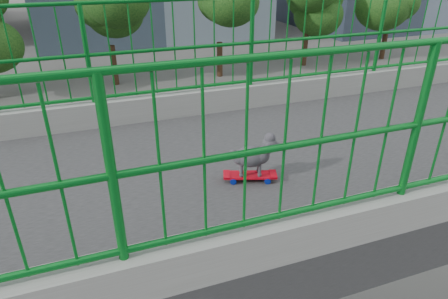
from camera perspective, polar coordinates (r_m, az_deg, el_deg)
name	(u,v)px	position (r m, az deg, el deg)	size (l,w,h in m)	color
road	(55,180)	(18.61, -23.32, -4.05)	(18.00, 90.00, 0.02)	black
street_trees	(63,21)	(29.58, -22.37, 16.89)	(5.30, 60.40, 7.26)	black
skateboard	(250,176)	(3.61, 3.79, -3.83)	(0.29, 0.51, 0.07)	red
poodle	(253,155)	(3.51, 4.29, -0.77)	(0.27, 0.43, 0.37)	#323035
car_0	(145,256)	(12.31, -11.47, -14.88)	(1.89, 4.70, 1.60)	black
car_1	(55,214)	(14.98, -23.32, -8.67)	(1.54, 4.42, 1.46)	black
car_2	(322,129)	(20.78, 14.00, 2.89)	(2.40, 5.20, 1.44)	silver
car_7	(4,181)	(18.06, -29.30, -4.00)	(1.86, 4.58, 1.33)	black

